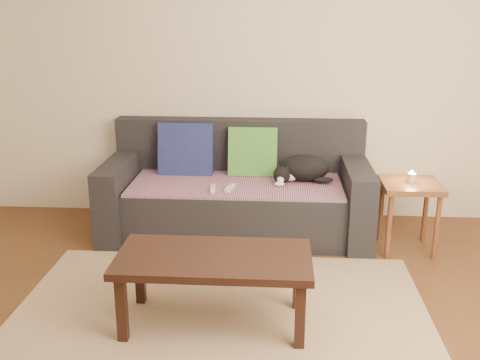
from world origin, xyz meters
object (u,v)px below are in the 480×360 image
object	(u,v)px
side_table	(410,194)
coffee_table	(214,264)
wii_remote_a	(213,188)
cat	(303,169)
sofa	(237,195)
wii_remote_b	(230,188)

from	to	relation	value
side_table	coffee_table	bearing A→B (deg)	-138.98
coffee_table	wii_remote_a	bearing A→B (deg)	96.82
cat	sofa	bearing A→B (deg)	-175.47
wii_remote_a	wii_remote_b	xyz separation A→B (m)	(0.13, 0.02, 0.00)
wii_remote_b	side_table	world-z (taller)	side_table
wii_remote_b	side_table	bearing A→B (deg)	-76.59
cat	wii_remote_b	xyz separation A→B (m)	(-0.56, -0.28, -0.08)
wii_remote_b	side_table	xyz separation A→B (m)	(1.35, -0.02, -0.02)
wii_remote_b	sofa	bearing A→B (deg)	7.34
sofa	coffee_table	size ratio (longest dim) A/B	1.91
sofa	wii_remote_b	distance (m)	0.31
sofa	wii_remote_a	world-z (taller)	sofa
sofa	wii_remote_a	distance (m)	0.37
wii_remote_b	coffee_table	distance (m)	1.19
wii_remote_a	side_table	xyz separation A→B (m)	(1.48, 0.00, -0.02)
wii_remote_a	coffee_table	distance (m)	1.17
cat	side_table	xyz separation A→B (m)	(0.79, -0.30, -0.10)
wii_remote_b	cat	bearing A→B (deg)	-49.27
cat	coffee_table	xyz separation A→B (m)	(-0.55, -1.46, -0.16)
cat	wii_remote_a	distance (m)	0.76
sofa	coffee_table	world-z (taller)	sofa
cat	coffee_table	world-z (taller)	cat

